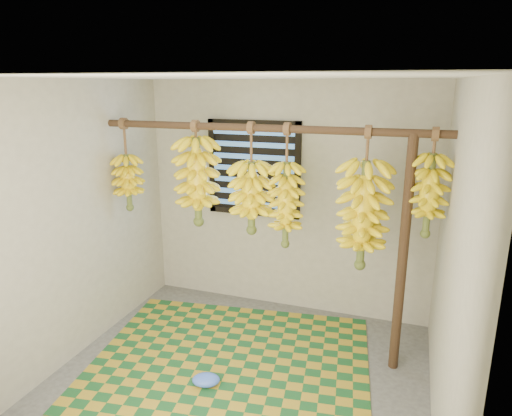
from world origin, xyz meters
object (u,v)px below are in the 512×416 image
at_px(plastic_bag, 206,380).
at_px(banana_bunch_d, 286,205).
at_px(banana_bunch_c, 251,197).
at_px(banana_bunch_e, 363,215).
at_px(banana_bunch_a, 128,182).
at_px(support_post, 403,258).
at_px(banana_bunch_f, 429,195).
at_px(banana_bunch_b, 197,181).
at_px(woven_mat, 231,360).

relative_size(plastic_bag, banana_bunch_d, 0.21).
xyz_separation_m(banana_bunch_c, banana_bunch_e, (0.96, 0.00, -0.07)).
bearing_deg(banana_bunch_d, banana_bunch_a, 180.00).
bearing_deg(banana_bunch_e, banana_bunch_c, -180.00).
distance_m(support_post, banana_bunch_f, 0.55).
xyz_separation_m(banana_bunch_b, banana_bunch_e, (1.48, 0.00, -0.18)).
relative_size(banana_bunch_a, banana_bunch_b, 0.93).
bearing_deg(banana_bunch_d, banana_bunch_c, 180.00).
relative_size(plastic_bag, banana_bunch_e, 0.19).
xyz_separation_m(plastic_bag, banana_bunch_b, (-0.40, 0.77, 1.45)).
xyz_separation_m(support_post, banana_bunch_b, (-1.81, 0.00, 0.50)).
xyz_separation_m(banana_bunch_d, banana_bunch_e, (0.65, 0.00, -0.03)).
distance_m(woven_mat, banana_bunch_b, 1.61).
distance_m(banana_bunch_b, banana_bunch_e, 1.49).
height_order(support_post, banana_bunch_f, banana_bunch_f).
xyz_separation_m(banana_bunch_a, banana_bunch_f, (2.70, 0.00, 0.09)).
distance_m(support_post, banana_bunch_d, 1.05).
xyz_separation_m(woven_mat, plastic_bag, (-0.06, -0.39, 0.05)).
relative_size(banana_bunch_a, banana_bunch_f, 1.04).
xyz_separation_m(banana_bunch_b, banana_bunch_f, (1.96, 0.00, 0.03)).
bearing_deg(support_post, banana_bunch_e, 180.00).
height_order(support_post, banana_bunch_d, banana_bunch_d).
distance_m(support_post, woven_mat, 1.72).
relative_size(plastic_bag, banana_bunch_c, 0.23).
relative_size(banana_bunch_a, banana_bunch_d, 0.82).
xyz_separation_m(plastic_bag, banana_bunch_a, (-1.14, 0.77, 1.39)).
height_order(plastic_bag, banana_bunch_d, banana_bunch_d).
height_order(banana_bunch_b, banana_bunch_c, same).
bearing_deg(banana_bunch_e, banana_bunch_f, 0.00).
distance_m(banana_bunch_b, banana_bunch_d, 0.84).
relative_size(support_post, banana_bunch_d, 1.88).
bearing_deg(banana_bunch_f, woven_mat, -165.90).
height_order(banana_bunch_d, banana_bunch_f, same).
bearing_deg(banana_bunch_f, banana_bunch_e, 180.00).
height_order(plastic_bag, banana_bunch_b, banana_bunch_b).
bearing_deg(banana_bunch_e, woven_mat, -159.67).
xyz_separation_m(banana_bunch_a, banana_bunch_e, (2.22, 0.00, -0.12)).
xyz_separation_m(banana_bunch_c, banana_bunch_d, (0.31, -0.00, -0.04)).
relative_size(support_post, banana_bunch_e, 1.71).
bearing_deg(woven_mat, banana_bunch_f, 14.10).
distance_m(banana_bunch_b, banana_bunch_f, 1.96).
xyz_separation_m(support_post, woven_mat, (-1.35, -0.38, -0.99)).
xyz_separation_m(support_post, banana_bunch_e, (-0.33, 0.00, 0.33)).
bearing_deg(support_post, plastic_bag, -151.30).
height_order(banana_bunch_c, banana_bunch_f, same).
distance_m(banana_bunch_a, banana_bunch_c, 1.26).
bearing_deg(banana_bunch_d, plastic_bag, -119.00).
bearing_deg(banana_bunch_e, plastic_bag, -144.34).
distance_m(banana_bunch_d, banana_bunch_e, 0.65).
bearing_deg(banana_bunch_e, support_post, -0.00).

